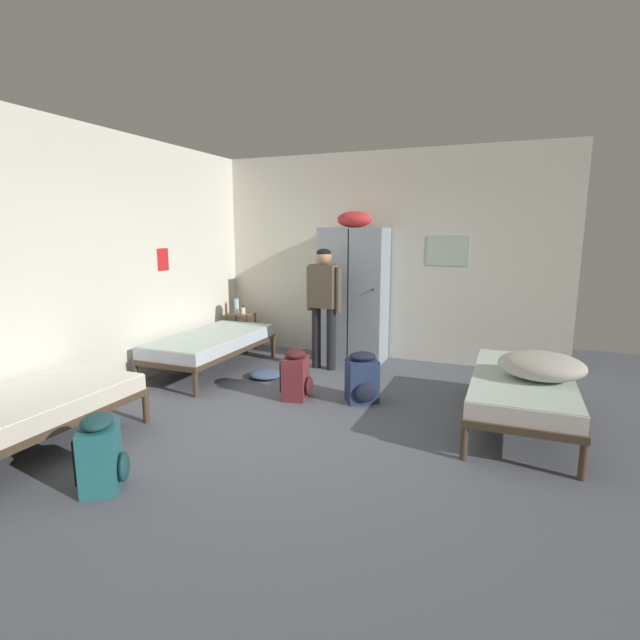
% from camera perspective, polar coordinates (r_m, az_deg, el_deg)
% --- Properties ---
extents(ground_plane, '(8.37, 8.37, 0.00)m').
position_cam_1_polar(ground_plane, '(4.69, -1.22, -12.05)').
color(ground_plane, '#565B66').
extents(room_backdrop, '(4.94, 5.29, 2.89)m').
position_cam_1_polar(room_backdrop, '(6.05, -7.45, 7.06)').
color(room_backdrop, silver).
rests_on(room_backdrop, ground_plane).
extents(locker_bank, '(0.90, 0.55, 2.07)m').
position_cam_1_polar(locker_bank, '(6.69, 4.03, 3.35)').
color(locker_bank, '#8C99A3').
rests_on(locker_bank, ground_plane).
extents(shelf_unit, '(0.38, 0.30, 0.57)m').
position_cam_1_polar(shelf_unit, '(7.45, -9.39, -0.89)').
color(shelf_unit, brown).
rests_on(shelf_unit, ground_plane).
extents(bed_left_front, '(0.90, 1.90, 0.49)m').
position_cam_1_polar(bed_left_front, '(4.56, -32.08, -9.24)').
color(bed_left_front, '#473828').
rests_on(bed_left_front, ground_plane).
extents(bed_right, '(0.90, 1.90, 0.49)m').
position_cam_1_polar(bed_right, '(4.86, 22.94, -7.30)').
color(bed_right, '#473828').
rests_on(bed_right, ground_plane).
extents(bed_left_rear, '(0.90, 1.90, 0.49)m').
position_cam_1_polar(bed_left_rear, '(6.37, -12.84, -2.63)').
color(bed_left_rear, '#473828').
rests_on(bed_left_rear, ground_plane).
extents(bedding_heap, '(0.74, 0.61, 0.25)m').
position_cam_1_polar(bedding_heap, '(4.73, 24.89, -4.98)').
color(bedding_heap, '#B7B2A8').
rests_on(bedding_heap, bed_right).
extents(person_traveler, '(0.50, 0.24, 1.58)m').
position_cam_1_polar(person_traveler, '(6.22, 0.45, 2.72)').
color(person_traveler, black).
rests_on(person_traveler, ground_plane).
extents(water_bottle, '(0.07, 0.07, 0.25)m').
position_cam_1_polar(water_bottle, '(7.45, -9.91, 1.72)').
color(water_bottle, '#B2DBEA').
rests_on(water_bottle, shelf_unit).
extents(lotion_bottle, '(0.06, 0.06, 0.13)m').
position_cam_1_polar(lotion_bottle, '(7.33, -9.15, 1.16)').
color(lotion_bottle, white).
rests_on(lotion_bottle, shelf_unit).
extents(backpack_maroon, '(0.38, 0.36, 0.55)m').
position_cam_1_polar(backpack_maroon, '(5.23, -2.84, -6.60)').
color(backpack_maroon, maroon).
rests_on(backpack_maroon, ground_plane).
extents(backpack_teal, '(0.42, 0.41, 0.55)m').
position_cam_1_polar(backpack_teal, '(3.81, -24.63, -14.31)').
color(backpack_teal, '#23666B').
rests_on(backpack_teal, ground_plane).
extents(backpack_navy, '(0.41, 0.41, 0.55)m').
position_cam_1_polar(backpack_navy, '(5.13, 5.07, -6.97)').
color(backpack_navy, navy).
rests_on(backpack_navy, ground_plane).
extents(clothes_pile_denim, '(0.42, 0.40, 0.09)m').
position_cam_1_polar(clothes_pile_denim, '(6.03, -6.49, -6.44)').
color(clothes_pile_denim, '#42567A').
rests_on(clothes_pile_denim, ground_plane).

